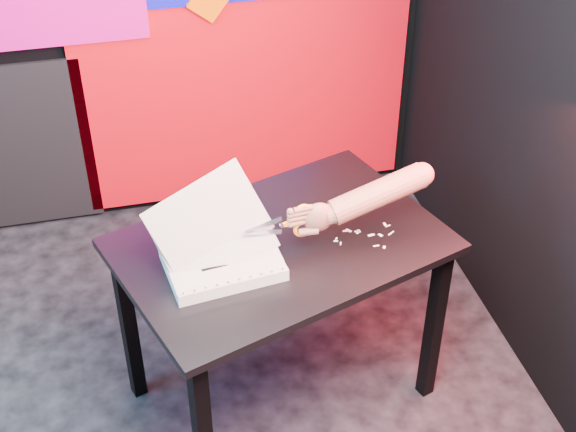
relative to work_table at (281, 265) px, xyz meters
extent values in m
cube|color=red|center=(0.13, 1.34, 0.20)|extent=(1.60, 0.02, 1.60)
cube|color=black|center=(-0.55, 0.13, -0.29)|extent=(0.06, 0.06, 0.72)
cube|color=black|center=(0.55, -0.13, -0.29)|extent=(0.06, 0.06, 0.72)
cube|color=black|center=(0.36, 0.43, -0.29)|extent=(0.06, 0.06, 0.72)
cube|color=black|center=(0.00, 0.00, 0.09)|extent=(1.24, 1.02, 0.03)
cube|color=silver|center=(-0.21, -0.09, 0.13)|extent=(0.39, 0.31, 0.04)
cube|color=#EBE8CD|center=(-0.21, -0.09, 0.15)|extent=(0.39, 0.31, 0.00)
cube|color=#EBE8CD|center=(-0.21, -0.09, 0.15)|extent=(0.39, 0.29, 0.11)
cube|color=#EBE8CD|center=(-0.22, -0.07, 0.18)|extent=(0.40, 0.28, 0.19)
cube|color=#EBE8CD|center=(-0.23, -0.06, 0.22)|extent=(0.42, 0.24, 0.27)
cube|color=#EBE8CD|center=(-0.24, -0.04, 0.27)|extent=(0.42, 0.21, 0.31)
cylinder|color=black|center=(-0.36, -0.23, 0.15)|extent=(0.01, 0.01, 0.00)
cylinder|color=black|center=(-0.32, -0.23, 0.15)|extent=(0.01, 0.01, 0.00)
cylinder|color=black|center=(-0.29, -0.22, 0.15)|extent=(0.01, 0.01, 0.00)
cylinder|color=black|center=(-0.25, -0.22, 0.15)|extent=(0.01, 0.01, 0.00)
cylinder|color=black|center=(-0.22, -0.21, 0.15)|extent=(0.01, 0.01, 0.00)
cylinder|color=black|center=(-0.18, -0.21, 0.15)|extent=(0.01, 0.01, 0.00)
cylinder|color=black|center=(-0.15, -0.20, 0.15)|extent=(0.01, 0.01, 0.00)
cylinder|color=black|center=(-0.11, -0.20, 0.15)|extent=(0.01, 0.01, 0.00)
cylinder|color=black|center=(-0.07, -0.19, 0.15)|extent=(0.01, 0.01, 0.00)
cylinder|color=black|center=(-0.04, -0.19, 0.15)|extent=(0.01, 0.01, 0.00)
cylinder|color=black|center=(-0.39, 0.01, 0.15)|extent=(0.01, 0.01, 0.00)
cylinder|color=black|center=(-0.35, 0.01, 0.15)|extent=(0.01, 0.01, 0.00)
cylinder|color=black|center=(-0.32, 0.02, 0.15)|extent=(0.01, 0.01, 0.00)
cylinder|color=black|center=(-0.28, 0.02, 0.15)|extent=(0.01, 0.01, 0.00)
cylinder|color=black|center=(-0.25, 0.03, 0.15)|extent=(0.01, 0.01, 0.00)
cylinder|color=black|center=(-0.21, 0.03, 0.15)|extent=(0.01, 0.01, 0.00)
cylinder|color=black|center=(-0.18, 0.04, 0.15)|extent=(0.01, 0.01, 0.00)
cylinder|color=black|center=(-0.14, 0.04, 0.15)|extent=(0.01, 0.01, 0.00)
cylinder|color=black|center=(-0.10, 0.05, 0.15)|extent=(0.01, 0.01, 0.00)
cylinder|color=black|center=(-0.07, 0.05, 0.15)|extent=(0.01, 0.01, 0.00)
cube|color=black|center=(-0.30, -0.05, 0.15)|extent=(0.07, 0.02, 0.00)
cube|color=black|center=(-0.20, -0.06, 0.15)|extent=(0.05, 0.02, 0.00)
cube|color=black|center=(-0.25, -0.13, 0.15)|extent=(0.09, 0.02, 0.00)
cube|color=silver|center=(-0.08, -0.08, 0.25)|extent=(0.13, 0.02, 0.04)
cube|color=silver|center=(-0.08, -0.08, 0.22)|extent=(0.13, 0.02, 0.04)
cylinder|color=silver|center=(-0.01, -0.07, 0.23)|extent=(0.01, 0.01, 0.01)
cube|color=orange|center=(0.01, -0.07, 0.23)|extent=(0.05, 0.01, 0.02)
cube|color=orange|center=(0.01, -0.07, 0.24)|extent=(0.05, 0.01, 0.02)
torus|color=orange|center=(0.06, -0.07, 0.26)|extent=(0.07, 0.02, 0.07)
torus|color=orange|center=(0.06, -0.07, 0.20)|extent=(0.07, 0.02, 0.07)
ellipsoid|color=#915445|center=(0.11, -0.06, 0.23)|extent=(0.10, 0.06, 0.11)
cylinder|color=#915445|center=(0.06, -0.07, 0.23)|extent=(0.08, 0.03, 0.02)
cylinder|color=#915445|center=(0.06, -0.07, 0.25)|extent=(0.08, 0.03, 0.02)
cylinder|color=#915445|center=(0.06, -0.07, 0.27)|extent=(0.07, 0.03, 0.02)
cylinder|color=#915445|center=(0.06, -0.07, 0.28)|extent=(0.06, 0.03, 0.02)
cylinder|color=#915445|center=(0.08, -0.08, 0.19)|extent=(0.07, 0.04, 0.03)
cylinder|color=#915445|center=(0.16, -0.06, 0.24)|extent=(0.07, 0.08, 0.07)
cylinder|color=#915445|center=(0.32, -0.04, 0.28)|extent=(0.34, 0.12, 0.17)
sphere|color=#915445|center=(0.47, -0.03, 0.32)|extent=(0.08, 0.08, 0.08)
cube|color=white|center=(0.37, 0.01, 0.11)|extent=(0.01, 0.03, 0.00)
cube|color=white|center=(0.27, -0.01, 0.11)|extent=(0.02, 0.02, 0.00)
cube|color=white|center=(0.33, -0.11, 0.11)|extent=(0.01, 0.02, 0.00)
cube|color=white|center=(0.27, -0.01, 0.11)|extent=(0.02, 0.01, 0.00)
cube|color=white|center=(0.31, -0.10, 0.11)|extent=(0.02, 0.01, 0.00)
cube|color=white|center=(0.18, -0.04, 0.11)|extent=(0.02, 0.01, 0.00)
cube|color=white|center=(0.34, -0.04, 0.11)|extent=(0.02, 0.02, 0.00)
cube|color=white|center=(0.23, 0.00, 0.11)|extent=(0.02, 0.01, 0.00)
cube|color=white|center=(0.24, 0.01, 0.11)|extent=(0.02, 0.02, 0.00)
cube|color=white|center=(0.38, 0.00, 0.11)|extent=(0.02, 0.01, 0.00)
cube|color=white|center=(0.19, -0.06, 0.11)|extent=(0.01, 0.02, 0.00)
cube|color=white|center=(0.38, -0.04, 0.11)|extent=(0.03, 0.02, 0.00)
cube|color=white|center=(0.31, -0.04, 0.11)|extent=(0.02, 0.01, 0.00)
cube|color=white|center=(0.19, -0.03, 0.11)|extent=(0.01, 0.01, 0.00)
camera|label=1|loc=(-0.47, -2.07, 1.79)|focal=50.00mm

